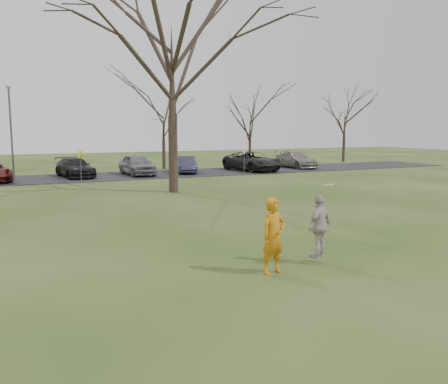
{
  "coord_description": "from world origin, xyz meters",
  "views": [
    {
      "loc": [
        -6.06,
        -9.12,
        3.49
      ],
      "look_at": [
        0.0,
        4.0,
        1.5
      ],
      "focal_mm": 36.9,
      "sensor_mm": 36.0,
      "label": 1
    }
  ],
  "objects_px": {
    "car_4": "(137,165)",
    "big_tree": "(172,62)",
    "car_5": "(186,165)",
    "car_7": "(296,160)",
    "player_defender": "(273,236)",
    "car_3": "(75,168)",
    "catching_play": "(319,226)",
    "lamp_post": "(11,121)",
    "car_6": "(252,161)"
  },
  "relations": [
    {
      "from": "car_4",
      "to": "big_tree",
      "type": "xyz_separation_m",
      "value": [
        -0.46,
        -9.91,
        6.18
      ]
    },
    {
      "from": "car_6",
      "to": "big_tree",
      "type": "relative_size",
      "value": 0.4
    },
    {
      "from": "big_tree",
      "to": "catching_play",
      "type": "bearing_deg",
      "value": -93.63
    },
    {
      "from": "car_3",
      "to": "big_tree",
      "type": "height_order",
      "value": "big_tree"
    },
    {
      "from": "car_4",
      "to": "lamp_post",
      "type": "height_order",
      "value": "lamp_post"
    },
    {
      "from": "lamp_post",
      "to": "car_3",
      "type": "bearing_deg",
      "value": 34.69
    },
    {
      "from": "player_defender",
      "to": "car_4",
      "type": "bearing_deg",
      "value": 72.81
    },
    {
      "from": "player_defender",
      "to": "car_7",
      "type": "bearing_deg",
      "value": 44.87
    },
    {
      "from": "car_4",
      "to": "car_5",
      "type": "relative_size",
      "value": 1.16
    },
    {
      "from": "catching_play",
      "to": "big_tree",
      "type": "height_order",
      "value": "big_tree"
    },
    {
      "from": "catching_play",
      "to": "lamp_post",
      "type": "distance_m",
      "value": 23.36
    },
    {
      "from": "lamp_post",
      "to": "car_6",
      "type": "bearing_deg",
      "value": 6.23
    },
    {
      "from": "catching_play",
      "to": "big_tree",
      "type": "bearing_deg",
      "value": 86.37
    },
    {
      "from": "car_4",
      "to": "catching_play",
      "type": "distance_m",
      "value": 24.51
    },
    {
      "from": "car_5",
      "to": "car_7",
      "type": "xyz_separation_m",
      "value": [
        10.58,
        0.42,
        0.05
      ]
    },
    {
      "from": "car_5",
      "to": "big_tree",
      "type": "bearing_deg",
      "value": -98.86
    },
    {
      "from": "car_5",
      "to": "car_7",
      "type": "relative_size",
      "value": 0.82
    },
    {
      "from": "car_6",
      "to": "car_3",
      "type": "bearing_deg",
      "value": 168.15
    },
    {
      "from": "catching_play",
      "to": "player_defender",
      "type": "bearing_deg",
      "value": -171.3
    },
    {
      "from": "car_7",
      "to": "big_tree",
      "type": "distance_m",
      "value": 19.3
    },
    {
      "from": "player_defender",
      "to": "car_4",
      "type": "relative_size",
      "value": 0.4
    },
    {
      "from": "car_3",
      "to": "car_6",
      "type": "xyz_separation_m",
      "value": [
        13.96,
        -0.82,
        0.1
      ]
    },
    {
      "from": "car_6",
      "to": "lamp_post",
      "type": "height_order",
      "value": "lamp_post"
    },
    {
      "from": "car_6",
      "to": "catching_play",
      "type": "xyz_separation_m",
      "value": [
        -10.91,
        -24.02,
        0.17
      ]
    },
    {
      "from": "car_4",
      "to": "car_3",
      "type": "bearing_deg",
      "value": 171.41
    },
    {
      "from": "player_defender",
      "to": "car_5",
      "type": "distance_m",
      "value": 25.73
    },
    {
      "from": "car_4",
      "to": "lamp_post",
      "type": "relative_size",
      "value": 0.73
    },
    {
      "from": "car_3",
      "to": "big_tree",
      "type": "xyz_separation_m",
      "value": [
        3.98,
        -10.28,
        6.28
      ]
    },
    {
      "from": "car_7",
      "to": "catching_play",
      "type": "xyz_separation_m",
      "value": [
        -15.91,
        -24.99,
        0.26
      ]
    },
    {
      "from": "car_6",
      "to": "big_tree",
      "type": "xyz_separation_m",
      "value": [
        -9.99,
        -9.46,
        6.17
      ]
    },
    {
      "from": "lamp_post",
      "to": "big_tree",
      "type": "distance_m",
      "value": 11.38
    },
    {
      "from": "car_4",
      "to": "lamp_post",
      "type": "distance_m",
      "value": 9.34
    },
    {
      "from": "car_3",
      "to": "car_7",
      "type": "xyz_separation_m",
      "value": [
        18.96,
        0.14,
        0.02
      ]
    },
    {
      "from": "catching_play",
      "to": "lamp_post",
      "type": "height_order",
      "value": "lamp_post"
    },
    {
      "from": "car_6",
      "to": "catching_play",
      "type": "bearing_deg",
      "value": -122.9
    },
    {
      "from": "car_5",
      "to": "car_4",
      "type": "bearing_deg",
      "value": -163.72
    },
    {
      "from": "car_3",
      "to": "lamp_post",
      "type": "xyz_separation_m",
      "value": [
        -4.02,
        -2.78,
        3.25
      ]
    },
    {
      "from": "car_7",
      "to": "catching_play",
      "type": "relative_size",
      "value": 2.48
    },
    {
      "from": "big_tree",
      "to": "player_defender",
      "type": "bearing_deg",
      "value": -99.36
    },
    {
      "from": "car_3",
      "to": "car_5",
      "type": "xyz_separation_m",
      "value": [
        8.38,
        -0.28,
        -0.03
      ]
    },
    {
      "from": "car_5",
      "to": "big_tree",
      "type": "xyz_separation_m",
      "value": [
        -4.4,
        -10.01,
        6.31
      ]
    },
    {
      "from": "car_4",
      "to": "catching_play",
      "type": "xyz_separation_m",
      "value": [
        -1.38,
        -24.47,
        0.18
      ]
    },
    {
      "from": "player_defender",
      "to": "car_3",
      "type": "distance_m",
      "value": 25.12
    },
    {
      "from": "player_defender",
      "to": "car_5",
      "type": "height_order",
      "value": "player_defender"
    },
    {
      "from": "car_3",
      "to": "car_7",
      "type": "height_order",
      "value": "car_7"
    },
    {
      "from": "car_6",
      "to": "car_7",
      "type": "xyz_separation_m",
      "value": [
        5.0,
        0.97,
        -0.09
      ]
    },
    {
      "from": "car_7",
      "to": "big_tree",
      "type": "xyz_separation_m",
      "value": [
        -14.98,
        -10.43,
        6.26
      ]
    },
    {
      "from": "car_5",
      "to": "car_7",
      "type": "distance_m",
      "value": 10.59
    },
    {
      "from": "catching_play",
      "to": "car_6",
      "type": "bearing_deg",
      "value": 65.58
    },
    {
      "from": "car_7",
      "to": "player_defender",
      "type": "bearing_deg",
      "value": -126.24
    }
  ]
}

